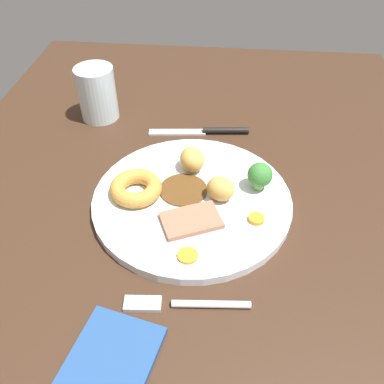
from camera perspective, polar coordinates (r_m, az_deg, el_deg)
dining_table at (r=62.16cm, az=-0.78°, el=-4.27°), size 120.00×84.00×3.60cm
dinner_plate at (r=61.97cm, az=0.00°, el=-1.16°), size 29.88×29.88×1.40cm
gravy_pool at (r=62.46cm, az=-1.22°, el=0.32°), size 7.32×7.32×0.30cm
meat_slice_main at (r=57.52cm, az=-0.12°, el=-3.95°), size 8.08×9.55×0.80cm
yorkshire_pudding at (r=61.78cm, az=-7.81°, el=0.55°), size 7.83×7.83×2.34cm
roast_potato_left at (r=60.18cm, az=3.99°, el=0.47°), size 4.76×5.16×3.77cm
roast_potato_right at (r=65.23cm, az=-0.15°, el=4.57°), size 5.71×5.40×3.94cm
carrot_coin_front at (r=53.65cm, az=-0.61°, el=-8.83°), size 2.70×2.70×0.43cm
carrot_coin_back at (r=58.59cm, az=8.94°, el=-3.69°), size 2.31×2.31×0.57cm
broccoli_floret at (r=62.21cm, az=9.42°, el=2.29°), size 3.78×3.78×4.49cm
fork at (r=50.96cm, az=-1.28°, el=-15.31°), size 2.65×15.32×0.90cm
knife at (r=76.87cm, az=2.21°, el=8.45°), size 3.30×18.55×1.20cm
water_glass at (r=81.38cm, az=-13.06°, el=13.22°), size 7.19×7.19×10.08cm
folded_napkin at (r=48.35cm, az=-11.33°, el=-22.17°), size 12.74×11.24×0.80cm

